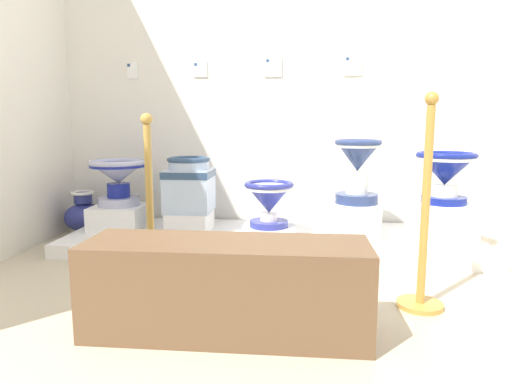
{
  "coord_description": "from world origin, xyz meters",
  "views": [
    {
      "loc": [
        1.91,
        -1.06,
        0.88
      ],
      "look_at": [
        1.61,
        2.06,
        0.4
      ],
      "focal_mm": 31.03,
      "sensor_mm": 36.0,
      "label": 1
    }
  ],
  "objects_px": {
    "info_placard_second": "(200,69)",
    "info_placard_first": "(132,70)",
    "info_placard_fourth": "(353,65)",
    "decorative_vase_companion": "(84,215)",
    "antique_toilet_broad_patterned": "(189,183)",
    "stanchion_post_near_left": "(151,239)",
    "plinth_block_broad_patterned": "(190,221)",
    "antique_toilet_leftmost": "(358,164)",
    "plinth_block_pale_glazed": "(442,221)",
    "antique_toilet_central_ornate": "(269,198)",
    "plinth_block_tall_cobalt": "(120,217)",
    "museum_bench": "(227,287)",
    "antique_toilet_tall_cobalt": "(118,175)",
    "stanchion_post_near_right": "(424,237)",
    "antique_toilet_pale_glazed": "(445,171)",
    "plinth_block_leftmost": "(356,219)",
    "info_placard_third": "(273,67)",
    "plinth_block_central_ornate": "(269,231)"
  },
  "relations": [
    {
      "from": "stanchion_post_near_right",
      "to": "museum_bench",
      "type": "distance_m",
      "value": 0.97
    },
    {
      "from": "antique_toilet_pale_glazed",
      "to": "stanchion_post_near_right",
      "type": "distance_m",
      "value": 1.08
    },
    {
      "from": "plinth_block_broad_patterned",
      "to": "antique_toilet_leftmost",
      "type": "xyz_separation_m",
      "value": [
        1.21,
        -0.03,
        0.44
      ]
    },
    {
      "from": "antique_toilet_central_ornate",
      "to": "info_placard_first",
      "type": "xyz_separation_m",
      "value": [
        -1.16,
        0.5,
        0.96
      ]
    },
    {
      "from": "antique_toilet_tall_cobalt",
      "to": "antique_toilet_central_ornate",
      "type": "distance_m",
      "value": 1.16
    },
    {
      "from": "plinth_block_pale_glazed",
      "to": "info_placard_second",
      "type": "distance_m",
      "value": 2.16
    },
    {
      "from": "plinth_block_broad_patterned",
      "to": "info_placard_third",
      "type": "xyz_separation_m",
      "value": [
        0.59,
        0.44,
        1.16
      ]
    },
    {
      "from": "stanchion_post_near_left",
      "to": "stanchion_post_near_right",
      "type": "distance_m",
      "value": 1.42
    },
    {
      "from": "info_placard_fourth",
      "to": "stanchion_post_near_right",
      "type": "xyz_separation_m",
      "value": [
        0.19,
        -1.48,
        -0.99
      ]
    },
    {
      "from": "plinth_block_broad_patterned",
      "to": "info_placard_third",
      "type": "distance_m",
      "value": 1.38
    },
    {
      "from": "info_placard_fourth",
      "to": "decorative_vase_companion",
      "type": "bearing_deg",
      "value": -173.15
    },
    {
      "from": "info_placard_fourth",
      "to": "plinth_block_broad_patterned",
      "type": "bearing_deg",
      "value": -160.15
    },
    {
      "from": "info_placard_first",
      "to": "antique_toilet_central_ornate",
      "type": "bearing_deg",
      "value": -23.44
    },
    {
      "from": "antique_toilet_broad_patterned",
      "to": "plinth_block_pale_glazed",
      "type": "height_order",
      "value": "antique_toilet_broad_patterned"
    },
    {
      "from": "antique_toilet_tall_cobalt",
      "to": "info_placard_third",
      "type": "bearing_deg",
      "value": 19.47
    },
    {
      "from": "info_placard_first",
      "to": "decorative_vase_companion",
      "type": "height_order",
      "value": "info_placard_first"
    },
    {
      "from": "antique_toilet_broad_patterned",
      "to": "stanchion_post_near_left",
      "type": "xyz_separation_m",
      "value": [
        -0.01,
        -0.86,
        -0.2
      ]
    },
    {
      "from": "decorative_vase_companion",
      "to": "stanchion_post_near_left",
      "type": "distance_m",
      "value": 1.39
    },
    {
      "from": "decorative_vase_companion",
      "to": "museum_bench",
      "type": "distance_m",
      "value": 2.12
    },
    {
      "from": "antique_toilet_leftmost",
      "to": "antique_toilet_pale_glazed",
      "type": "relative_size",
      "value": 1.14
    },
    {
      "from": "plinth_block_leftmost",
      "to": "info_placard_third",
      "type": "distance_m",
      "value": 1.36
    },
    {
      "from": "antique_toilet_tall_cobalt",
      "to": "antique_toilet_leftmost",
      "type": "bearing_deg",
      "value": -2.07
    },
    {
      "from": "antique_toilet_tall_cobalt",
      "to": "antique_toilet_broad_patterned",
      "type": "distance_m",
      "value": 0.56
    },
    {
      "from": "info_placard_second",
      "to": "info_placard_first",
      "type": "bearing_deg",
      "value": -180.0
    },
    {
      "from": "plinth_block_tall_cobalt",
      "to": "antique_toilet_leftmost",
      "type": "xyz_separation_m",
      "value": [
        1.77,
        -0.06,
        0.43
      ]
    },
    {
      "from": "plinth_block_broad_patterned",
      "to": "antique_toilet_central_ornate",
      "type": "bearing_deg",
      "value": -6.15
    },
    {
      "from": "antique_toilet_central_ornate",
      "to": "info_placard_first",
      "type": "height_order",
      "value": "info_placard_first"
    },
    {
      "from": "antique_toilet_broad_patterned",
      "to": "plinth_block_central_ornate",
      "type": "relative_size",
      "value": 1.08
    },
    {
      "from": "antique_toilet_tall_cobalt",
      "to": "museum_bench",
      "type": "distance_m",
      "value": 1.8
    },
    {
      "from": "info_placard_fourth",
      "to": "stanchion_post_near_right",
      "type": "relative_size",
      "value": 0.15
    },
    {
      "from": "antique_toilet_central_ornate",
      "to": "stanchion_post_near_left",
      "type": "relative_size",
      "value": 0.37
    },
    {
      "from": "antique_toilet_broad_patterned",
      "to": "info_placard_fourth",
      "type": "bearing_deg",
      "value": 19.85
    },
    {
      "from": "decorative_vase_companion",
      "to": "museum_bench",
      "type": "bearing_deg",
      "value": -47.98
    },
    {
      "from": "stanchion_post_near_left",
      "to": "museum_bench",
      "type": "height_order",
      "value": "stanchion_post_near_left"
    },
    {
      "from": "info_placard_fourth",
      "to": "info_placard_first",
      "type": "bearing_deg",
      "value": -180.0
    },
    {
      "from": "museum_bench",
      "to": "plinth_block_pale_glazed",
      "type": "bearing_deg",
      "value": 45.8
    },
    {
      "from": "stanchion_post_near_right",
      "to": "antique_toilet_tall_cobalt",
      "type": "bearing_deg",
      "value": 151.17
    },
    {
      "from": "stanchion_post_near_left",
      "to": "info_placard_fourth",
      "type": "bearing_deg",
      "value": 46.9
    },
    {
      "from": "plinth_block_tall_cobalt",
      "to": "antique_toilet_pale_glazed",
      "type": "relative_size",
      "value": 0.98
    },
    {
      "from": "info_placard_fourth",
      "to": "info_placard_third",
      "type": "bearing_deg",
      "value": -180.0
    },
    {
      "from": "stanchion_post_near_left",
      "to": "decorative_vase_companion",
      "type": "bearing_deg",
      "value": 131.16
    },
    {
      "from": "plinth_block_tall_cobalt",
      "to": "plinth_block_leftmost",
      "type": "xyz_separation_m",
      "value": [
        1.77,
        -0.06,
        0.03
      ]
    },
    {
      "from": "plinth_block_pale_glazed",
      "to": "museum_bench",
      "type": "bearing_deg",
      "value": -134.2
    },
    {
      "from": "plinth_block_leftmost",
      "to": "info_placard_third",
      "type": "relative_size",
      "value": 2.3
    },
    {
      "from": "decorative_vase_companion",
      "to": "stanchion_post_near_left",
      "type": "relative_size",
      "value": 0.38
    },
    {
      "from": "plinth_block_pale_glazed",
      "to": "info_placard_first",
      "type": "relative_size",
      "value": 2.89
    },
    {
      "from": "plinth_block_tall_cobalt",
      "to": "plinth_block_broad_patterned",
      "type": "xyz_separation_m",
      "value": [
        0.56,
        -0.03,
        -0.01
      ]
    },
    {
      "from": "info_placard_fourth",
      "to": "museum_bench",
      "type": "bearing_deg",
      "value": -111.12
    },
    {
      "from": "plinth_block_pale_glazed",
      "to": "antique_toilet_pale_glazed",
      "type": "xyz_separation_m",
      "value": [
        0.0,
        0.0,
        0.35
      ]
    },
    {
      "from": "plinth_block_broad_patterned",
      "to": "info_placard_fourth",
      "type": "distance_m",
      "value": 1.74
    }
  ]
}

